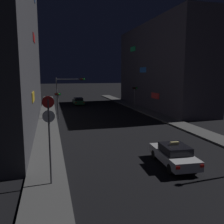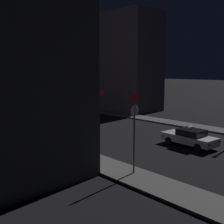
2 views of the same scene
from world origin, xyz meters
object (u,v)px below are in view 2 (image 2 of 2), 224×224
Objects in this scene: traffic_light_right_kerb at (76,92)px; sign_pole_left at (134,124)px; traffic_light_overhead at (8,87)px; far_car at (0,104)px; taxi at (190,137)px; traffic_light_left_kerb at (8,101)px.

traffic_light_right_kerb is 27.98m from sign_pole_left.
sign_pole_left is (-2.73, -24.14, -0.89)m from traffic_light_overhead.
far_car is at bearing 80.99° from sign_pole_left.
far_car is 34.72m from sign_pole_left.
sign_pole_left reaches higher than far_car.
traffic_light_right_kerb reaches higher than taxi.
taxi is at bearing -77.42° from traffic_light_overhead.
traffic_light_left_kerb is 0.90× the size of traffic_light_right_kerb.
traffic_light_overhead is at bearing -104.96° from far_car.
far_car is 12.81m from traffic_light_right_kerb.
sign_pole_left is at bearing -171.91° from taxi.
traffic_light_right_kerb is at bearing -50.23° from far_car.
traffic_light_overhead is 1.52× the size of traffic_light_left_kerb.
far_car is at bearing 94.22° from taxi.
sign_pole_left is at bearing -99.01° from far_car.
traffic_light_overhead reaches higher than taxi.
taxi is 8.28m from sign_pole_left.
sign_pole_left is at bearing -93.20° from traffic_light_left_kerb.
taxi is 0.84× the size of traffic_light_overhead.
taxi is at bearing -103.56° from traffic_light_right_kerb.
taxi is 0.96× the size of sign_pole_left.
traffic_light_overhead is 1.15× the size of sign_pole_left.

